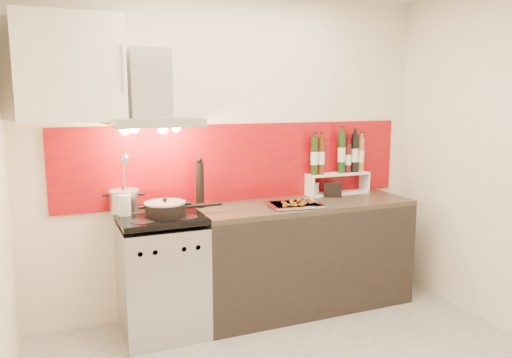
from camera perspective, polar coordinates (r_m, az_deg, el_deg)
name	(u,v)px	position (r m, az deg, el deg)	size (l,w,h in m)	color
back_wall	(235,153)	(4.12, -2.41, 3.00)	(3.40, 0.02, 2.60)	silver
backsplash	(241,162)	(4.14, -1.70, 1.92)	(3.00, 0.02, 0.64)	maroon
range_stove	(162,276)	(3.85, -10.71, -10.81)	(0.60, 0.60, 0.91)	#B7B7BA
counter	(304,255)	(4.24, 5.53, -8.63)	(1.80, 0.60, 0.90)	black
range_hood	(152,99)	(3.75, -11.78, 8.95)	(0.62, 0.50, 0.61)	#B7B7BA
upper_cabinet	(70,68)	(3.68, -20.47, 11.79)	(0.70, 0.35, 0.72)	white
stock_pot	(124,201)	(3.84, -14.82, -2.44)	(0.22, 0.22, 0.19)	#B7B7BA
saute_pan	(166,209)	(3.65, -10.24, -3.37)	(0.58, 0.30, 0.14)	black
utensil_jar	(124,198)	(3.71, -14.84, -2.17)	(0.10, 0.14, 0.46)	silver
pepper_mill	(200,183)	(3.90, -6.43, -0.48)	(0.06, 0.06, 0.40)	black
step_shelf	(338,165)	(4.47, 9.39, 1.54)	(0.59, 0.16, 0.55)	white
caddy_box	(333,190)	(4.36, 8.74, -1.27)	(0.15, 0.07, 0.13)	black
baking_tray	(295,204)	(3.97, 4.42, -2.90)	(0.45, 0.37, 0.03)	silver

